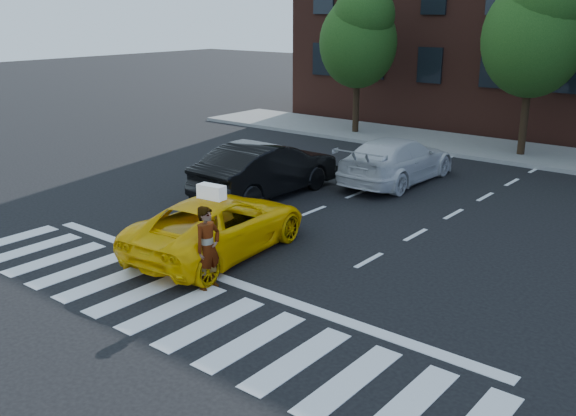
{
  "coord_description": "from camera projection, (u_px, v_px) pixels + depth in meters",
  "views": [
    {
      "loc": [
        8.63,
        -7.23,
        5.42
      ],
      "look_at": [
        -0.11,
        3.61,
        1.1
      ],
      "focal_mm": 40.0,
      "sensor_mm": 36.0,
      "label": 1
    }
  ],
  "objects": [
    {
      "name": "woman",
      "position": [
        208.0,
        248.0,
        12.8
      ],
      "size": [
        0.42,
        0.63,
        1.73
      ],
      "primitive_type": "imported",
      "rotation": [
        0.0,
        0.0,
        1.56
      ],
      "color": "#999999",
      "rests_on": "ground"
    },
    {
      "name": "ground",
      "position": [
        173.0,
        308.0,
        12.15
      ],
      "size": [
        120.0,
        120.0,
        0.0
      ],
      "primitive_type": "plane",
      "color": "black",
      "rests_on": "ground"
    },
    {
      "name": "taxi_sign",
      "position": [
        211.0,
        192.0,
        14.38
      ],
      "size": [
        0.68,
        0.35,
        0.32
      ],
      "primitive_type": "cube",
      "rotation": [
        0.0,
        0.0,
        3.25
      ],
      "color": "white",
      "rests_on": "taxi"
    },
    {
      "name": "white_suv",
      "position": [
        397.0,
        160.0,
        20.86
      ],
      "size": [
        2.13,
        5.09,
        1.47
      ],
      "primitive_type": "imported",
      "rotation": [
        0.0,
        0.0,
        3.16
      ],
      "color": "silver",
      "rests_on": "ground"
    },
    {
      "name": "taxi",
      "position": [
        219.0,
        225.0,
        14.78
      ],
      "size": [
        2.73,
        5.05,
        1.34
      ],
      "primitive_type": "imported",
      "rotation": [
        0.0,
        0.0,
        3.25
      ],
      "color": "#FFC105",
      "rests_on": "ground"
    },
    {
      "name": "sidewalk_far",
      "position": [
        512.0,
        152.0,
        25.14
      ],
      "size": [
        30.0,
        4.0,
        0.15
      ],
      "primitive_type": "cube",
      "color": "slate",
      "rests_on": "ground"
    },
    {
      "name": "crosswalk",
      "position": [
        173.0,
        308.0,
        12.15
      ],
      "size": [
        13.0,
        2.4,
        0.01
      ],
      "primitive_type": "cube",
      "color": "silver",
      "rests_on": "ground"
    },
    {
      "name": "stop_line",
      "position": [
        232.0,
        281.0,
        13.34
      ],
      "size": [
        12.0,
        0.3,
        0.01
      ],
      "primitive_type": "cube",
      "color": "silver",
      "rests_on": "ground"
    },
    {
      "name": "dog",
      "position": [
        168.0,
        263.0,
        13.76
      ],
      "size": [
        0.61,
        0.34,
        0.35
      ],
      "rotation": [
        0.0,
        0.0,
        -0.26
      ],
      "color": "olive",
      "rests_on": "ground"
    },
    {
      "name": "tree_mid",
      "position": [
        535.0,
        26.0,
        23.03
      ],
      "size": [
        3.69,
        3.69,
        7.1
      ],
      "color": "black",
      "rests_on": "ground"
    },
    {
      "name": "black_sedan",
      "position": [
        266.0,
        169.0,
        19.32
      ],
      "size": [
        1.86,
        5.03,
        1.64
      ],
      "primitive_type": "imported",
      "rotation": [
        0.0,
        0.0,
        3.12
      ],
      "color": "black",
      "rests_on": "ground"
    },
    {
      "name": "tree_left",
      "position": [
        359.0,
        33.0,
        27.65
      ],
      "size": [
        3.39,
        3.38,
        6.5
      ],
      "color": "black",
      "rests_on": "ground"
    }
  ]
}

